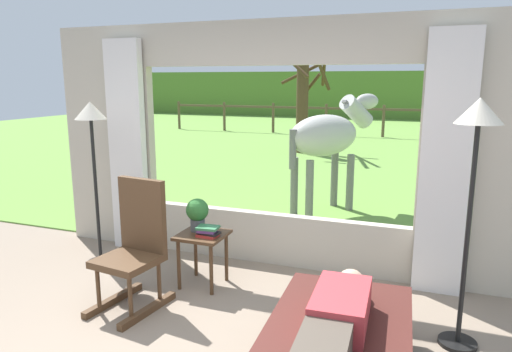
{
  "coord_description": "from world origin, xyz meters",
  "views": [
    {
      "loc": [
        1.54,
        -2.31,
        1.95
      ],
      "look_at": [
        0.0,
        1.8,
        1.05
      ],
      "focal_mm": 32.74,
      "sensor_mm": 36.0,
      "label": 1
    }
  ],
  "objects_px": {
    "reclining_person": "(335,323)",
    "floor_lamp_right": "(476,149)",
    "side_table": "(203,243)",
    "potted_plant": "(197,213)",
    "pasture_tree": "(304,101)",
    "floor_lamp_left": "(92,135)",
    "horse": "(328,136)",
    "rocking_chair": "(135,245)",
    "book_stack": "(208,232)"
  },
  "relations": [
    {
      "from": "reclining_person",
      "to": "floor_lamp_right",
      "type": "xyz_separation_m",
      "value": [
        0.76,
        0.95,
        0.96
      ]
    },
    {
      "from": "side_table",
      "to": "potted_plant",
      "type": "xyz_separation_m",
      "value": [
        -0.08,
        0.06,
        0.28
      ]
    },
    {
      "from": "side_table",
      "to": "pasture_tree",
      "type": "height_order",
      "value": "pasture_tree"
    },
    {
      "from": "floor_lamp_left",
      "to": "side_table",
      "type": "bearing_deg",
      "value": -4.02
    },
    {
      "from": "side_table",
      "to": "floor_lamp_right",
      "type": "height_order",
      "value": "floor_lamp_right"
    },
    {
      "from": "horse",
      "to": "pasture_tree",
      "type": "height_order",
      "value": "pasture_tree"
    },
    {
      "from": "floor_lamp_left",
      "to": "potted_plant",
      "type": "bearing_deg",
      "value": -1.45
    },
    {
      "from": "potted_plant",
      "to": "horse",
      "type": "xyz_separation_m",
      "value": [
        0.65,
        2.86,
        0.45
      ]
    },
    {
      "from": "side_table",
      "to": "horse",
      "type": "height_order",
      "value": "horse"
    },
    {
      "from": "rocking_chair",
      "to": "floor_lamp_left",
      "type": "bearing_deg",
      "value": 152.59
    },
    {
      "from": "side_table",
      "to": "book_stack",
      "type": "xyz_separation_m",
      "value": [
        0.09,
        -0.06,
        0.14
      ]
    },
    {
      "from": "floor_lamp_left",
      "to": "pasture_tree",
      "type": "height_order",
      "value": "pasture_tree"
    },
    {
      "from": "side_table",
      "to": "potted_plant",
      "type": "relative_size",
      "value": 1.63
    },
    {
      "from": "side_table",
      "to": "floor_lamp_left",
      "type": "xyz_separation_m",
      "value": [
        -1.29,
        0.09,
        0.98
      ]
    },
    {
      "from": "rocking_chair",
      "to": "side_table",
      "type": "relative_size",
      "value": 2.15
    },
    {
      "from": "book_stack",
      "to": "horse",
      "type": "height_order",
      "value": "horse"
    },
    {
      "from": "reclining_person",
      "to": "book_stack",
      "type": "height_order",
      "value": "reclining_person"
    },
    {
      "from": "rocking_chair",
      "to": "side_table",
      "type": "height_order",
      "value": "rocking_chair"
    },
    {
      "from": "floor_lamp_left",
      "to": "floor_lamp_right",
      "type": "bearing_deg",
      "value": -5.84
    },
    {
      "from": "reclining_person",
      "to": "horse",
      "type": "relative_size",
      "value": 0.83
    },
    {
      "from": "horse",
      "to": "floor_lamp_left",
      "type": "bearing_deg",
      "value": -91.29
    },
    {
      "from": "floor_lamp_right",
      "to": "pasture_tree",
      "type": "bearing_deg",
      "value": 111.99
    },
    {
      "from": "potted_plant",
      "to": "floor_lamp_right",
      "type": "xyz_separation_m",
      "value": [
        2.35,
        -0.33,
        0.78
      ]
    },
    {
      "from": "reclining_person",
      "to": "floor_lamp_left",
      "type": "height_order",
      "value": "floor_lamp_left"
    },
    {
      "from": "reclining_person",
      "to": "floor_lamp_right",
      "type": "height_order",
      "value": "floor_lamp_right"
    },
    {
      "from": "reclining_person",
      "to": "floor_lamp_left",
      "type": "distance_m",
      "value": 3.22
    },
    {
      "from": "floor_lamp_right",
      "to": "horse",
      "type": "height_order",
      "value": "floor_lamp_right"
    },
    {
      "from": "side_table",
      "to": "floor_lamp_right",
      "type": "xyz_separation_m",
      "value": [
        2.27,
        -0.27,
        1.06
      ]
    },
    {
      "from": "potted_plant",
      "to": "rocking_chair",
      "type": "bearing_deg",
      "value": -114.85
    },
    {
      "from": "book_stack",
      "to": "pasture_tree",
      "type": "distance_m",
      "value": 8.68
    },
    {
      "from": "floor_lamp_left",
      "to": "pasture_tree",
      "type": "bearing_deg",
      "value": 89.8
    },
    {
      "from": "rocking_chair",
      "to": "horse",
      "type": "distance_m",
      "value": 3.65
    },
    {
      "from": "horse",
      "to": "book_stack",
      "type": "bearing_deg",
      "value": -67.19
    },
    {
      "from": "book_stack",
      "to": "floor_lamp_right",
      "type": "relative_size",
      "value": 0.12
    },
    {
      "from": "reclining_person",
      "to": "book_stack",
      "type": "distance_m",
      "value": 1.84
    },
    {
      "from": "horse",
      "to": "side_table",
      "type": "bearing_deg",
      "value": -69.02
    },
    {
      "from": "rocking_chair",
      "to": "pasture_tree",
      "type": "xyz_separation_m",
      "value": [
        -0.89,
        9.03,
        0.85
      ]
    },
    {
      "from": "potted_plant",
      "to": "horse",
      "type": "height_order",
      "value": "horse"
    },
    {
      "from": "rocking_chair",
      "to": "floor_lamp_left",
      "type": "height_order",
      "value": "floor_lamp_left"
    },
    {
      "from": "rocking_chair",
      "to": "floor_lamp_left",
      "type": "xyz_separation_m",
      "value": [
        -0.92,
        0.65,
        0.86
      ]
    },
    {
      "from": "reclining_person",
      "to": "floor_lamp_right",
      "type": "relative_size",
      "value": 0.78
    },
    {
      "from": "side_table",
      "to": "horse",
      "type": "distance_m",
      "value": 3.06
    },
    {
      "from": "floor_lamp_left",
      "to": "rocking_chair",
      "type": "bearing_deg",
      "value": -35.0
    },
    {
      "from": "reclining_person",
      "to": "side_table",
      "type": "relative_size",
      "value": 2.76
    },
    {
      "from": "potted_plant",
      "to": "floor_lamp_left",
      "type": "xyz_separation_m",
      "value": [
        -1.21,
        0.03,
        0.7
      ]
    },
    {
      "from": "rocking_chair",
      "to": "pasture_tree",
      "type": "distance_m",
      "value": 9.11
    },
    {
      "from": "potted_plant",
      "to": "reclining_person",
      "type": "bearing_deg",
      "value": -38.95
    },
    {
      "from": "reclining_person",
      "to": "potted_plant",
      "type": "distance_m",
      "value": 2.05
    },
    {
      "from": "pasture_tree",
      "to": "floor_lamp_left",
      "type": "bearing_deg",
      "value": -90.2
    },
    {
      "from": "side_table",
      "to": "floor_lamp_left",
      "type": "height_order",
      "value": "floor_lamp_left"
    }
  ]
}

